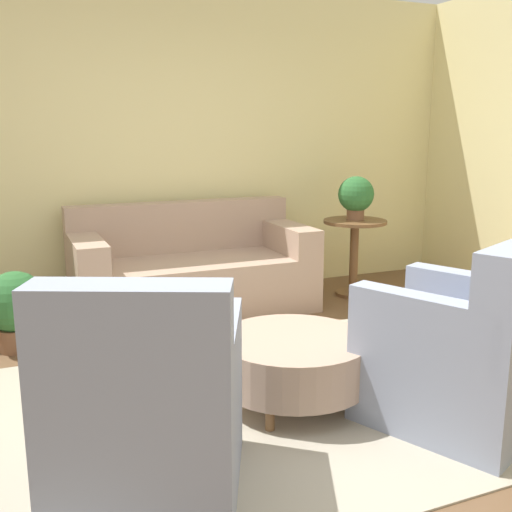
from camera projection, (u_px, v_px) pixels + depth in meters
ground_plane at (270, 405)px, 3.42m from camera, size 16.00×16.00×0.00m
wall_back at (155, 145)px, 5.38m from camera, size 8.90×0.12×2.80m
rug at (270, 404)px, 3.42m from camera, size 3.05×2.30×0.01m
couch at (192, 272)px, 5.15m from camera, size 2.00×0.94×0.91m
armchair_left at (149, 415)px, 2.48m from camera, size 1.01×1.06×1.01m
armchair_right at (463, 356)px, 3.11m from camera, size 1.01×1.06×1.01m
ottoman_table at (293, 360)px, 3.40m from camera, size 0.87×0.87×0.38m
side_table at (354, 244)px, 5.57m from camera, size 0.58×0.58×0.72m
potted_plant_on_side_table at (356, 196)px, 5.47m from camera, size 0.33×0.33×0.40m
potted_plant_floor at (16, 307)px, 4.22m from camera, size 0.43×0.43×0.57m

